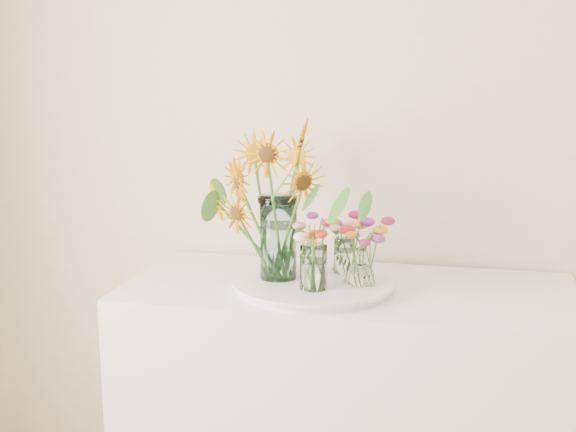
% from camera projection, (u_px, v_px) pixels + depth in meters
% --- Properties ---
extents(counter, '(1.40, 0.60, 0.90)m').
position_uv_depth(counter, '(346.00, 419.00, 2.34)').
color(counter, white).
rests_on(counter, ground_plane).
extents(tray, '(0.47, 0.47, 0.02)m').
position_uv_depth(tray, '(313.00, 285.00, 2.22)').
color(tray, white).
rests_on(tray, counter).
extents(mason_jar, '(0.15, 0.15, 0.26)m').
position_uv_depth(mason_jar, '(278.00, 238.00, 2.21)').
color(mason_jar, '#A3CED0').
rests_on(mason_jar, tray).
extents(sunflower_bouquet, '(0.97, 0.97, 0.50)m').
position_uv_depth(sunflower_bouquet, '(278.00, 200.00, 2.18)').
color(sunflower_bouquet, orange).
rests_on(sunflower_bouquet, tray).
extents(small_vase_a, '(0.09, 0.09, 0.14)m').
position_uv_depth(small_vase_a, '(313.00, 268.00, 2.11)').
color(small_vase_a, white).
rests_on(small_vase_a, tray).
extents(wildflower_posy_a, '(0.17, 0.17, 0.23)m').
position_uv_depth(wildflower_posy_a, '(313.00, 253.00, 2.10)').
color(wildflower_posy_a, orange).
rests_on(wildflower_posy_a, tray).
extents(small_vase_b, '(0.08, 0.08, 0.12)m').
position_uv_depth(small_vase_b, '(361.00, 267.00, 2.15)').
color(small_vase_b, white).
rests_on(small_vase_b, tray).
extents(wildflower_posy_b, '(0.23, 0.23, 0.21)m').
position_uv_depth(wildflower_posy_b, '(361.00, 253.00, 2.14)').
color(wildflower_posy_b, orange).
rests_on(wildflower_posy_b, tray).
extents(small_vase_c, '(0.08, 0.08, 0.12)m').
position_uv_depth(small_vase_c, '(344.00, 256.00, 2.28)').
color(small_vase_c, white).
rests_on(small_vase_c, tray).
extents(wildflower_posy_c, '(0.19, 0.19, 0.21)m').
position_uv_depth(wildflower_posy_c, '(344.00, 243.00, 2.27)').
color(wildflower_posy_c, orange).
rests_on(wildflower_posy_c, tray).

